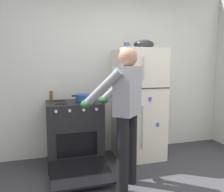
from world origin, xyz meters
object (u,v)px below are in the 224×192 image
Objects in this scene: stove_range at (74,134)px; pepper_mill at (51,96)px; person_cook at (124,106)px; mixing_bowl at (144,45)px; coffee_mug at (127,46)px; refrigerator at (138,104)px; red_pot at (85,98)px.

pepper_mill is at bearing 144.02° from stove_range.
person_cook is 1.30m from mixing_bowl.
coffee_mug is at bearing 68.32° from person_cook.
coffee_mug is 0.26m from mixing_bowl.
pepper_mill is at bearing 171.74° from mixing_bowl.
stove_range is at bearing -35.98° from pepper_mill.
stove_range is 10.81× the size of coffee_mug.
refrigerator is at bearing -15.83° from coffee_mug.
refrigerator is at bearing 1.00° from stove_range.
person_cook is 4.27× the size of red_pot.
mixing_bowl reaches higher than refrigerator.
person_cook is 11.26× the size of pepper_mill.
mixing_bowl is at bearing -10.99° from coffee_mug.
pepper_mill reaches higher than stove_range.
mixing_bowl is (0.92, 0.05, 0.78)m from red_pot.
pepper_mill is (-0.46, 0.25, 0.02)m from red_pot.
stove_range is at bearing -179.00° from refrigerator.
mixing_bowl reaches higher than red_pot.
red_pot is at bearing -171.38° from coffee_mug.
pepper_mill reaches higher than red_pot.
person_cook is (-0.53, -0.84, 0.12)m from refrigerator.
pepper_mill is (-0.77, 1.04, 0.02)m from person_cook.
pepper_mill is 1.58m from mixing_bowl.
refrigerator reaches higher than person_cook.
person_cook is 1.22m from coffee_mug.
person_cook is at bearing -122.30° from refrigerator.
person_cook is at bearing -111.68° from coffee_mug.
coffee_mug reaches higher than pepper_mill.
person_cook reaches higher than pepper_mill.
person_cook is 1.29m from pepper_mill.
refrigerator reaches higher than red_pot.
refrigerator is 5.39× the size of mixing_bowl.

